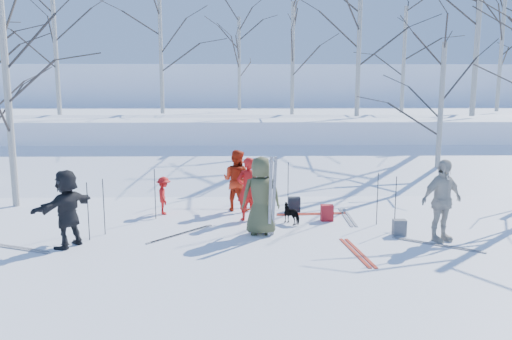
{
  "coord_description": "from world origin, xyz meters",
  "views": [
    {
      "loc": [
        -0.26,
        -11.41,
        3.44
      ],
      "look_at": [
        0.0,
        1.5,
        1.3
      ],
      "focal_mm": 35.0,
      "sensor_mm": 36.0,
      "label": 1
    }
  ],
  "objects_px": {
    "skier_red_north": "(248,189)",
    "dog": "(292,214)",
    "backpack_red": "(327,213)",
    "skier_olive_center": "(261,196)",
    "skier_grey_west": "(67,208)",
    "skier_cream_east": "(442,201)",
    "backpack_dark": "(294,204)",
    "skier_red_seated": "(164,196)",
    "backpack_grey": "(399,228)",
    "skier_redor_behind": "(237,180)"
  },
  "relations": [
    {
      "from": "skier_cream_east",
      "to": "backpack_dark",
      "type": "xyz_separation_m",
      "value": [
        -3.05,
        2.79,
        -0.74
      ]
    },
    {
      "from": "dog",
      "to": "backpack_red",
      "type": "relative_size",
      "value": 1.45
    },
    {
      "from": "skier_grey_west",
      "to": "backpack_dark",
      "type": "xyz_separation_m",
      "value": [
        5.22,
        3.04,
        -0.66
      ]
    },
    {
      "from": "skier_redor_behind",
      "to": "backpack_grey",
      "type": "xyz_separation_m",
      "value": [
        3.87,
        -2.52,
        -0.67
      ]
    },
    {
      "from": "backpack_red",
      "to": "backpack_dark",
      "type": "height_order",
      "value": "backpack_red"
    },
    {
      "from": "skier_red_seated",
      "to": "backpack_dark",
      "type": "distance_m",
      "value": 3.62
    },
    {
      "from": "backpack_red",
      "to": "skier_cream_east",
      "type": "bearing_deg",
      "value": -37.85
    },
    {
      "from": "backpack_dark",
      "to": "skier_cream_east",
      "type": "bearing_deg",
      "value": -42.46
    },
    {
      "from": "skier_grey_west",
      "to": "backpack_red",
      "type": "distance_m",
      "value": 6.35
    },
    {
      "from": "skier_olive_center",
      "to": "skier_cream_east",
      "type": "relative_size",
      "value": 1.0
    },
    {
      "from": "skier_cream_east",
      "to": "dog",
      "type": "xyz_separation_m",
      "value": [
        -3.22,
        1.54,
        -0.68
      ]
    },
    {
      "from": "skier_red_north",
      "to": "skier_olive_center",
      "type": "bearing_deg",
      "value": 81.66
    },
    {
      "from": "skier_olive_center",
      "to": "skier_grey_west",
      "type": "bearing_deg",
      "value": 10.76
    },
    {
      "from": "skier_redor_behind",
      "to": "dog",
      "type": "distance_m",
      "value": 2.11
    },
    {
      "from": "skier_olive_center",
      "to": "backpack_grey",
      "type": "relative_size",
      "value": 4.9
    },
    {
      "from": "skier_olive_center",
      "to": "skier_cream_east",
      "type": "bearing_deg",
      "value": 170.8
    },
    {
      "from": "dog",
      "to": "backpack_red",
      "type": "distance_m",
      "value": 0.97
    },
    {
      "from": "backpack_dark",
      "to": "skier_red_north",
      "type": "bearing_deg",
      "value": -146.03
    },
    {
      "from": "skier_cream_east",
      "to": "dog",
      "type": "height_order",
      "value": "skier_cream_east"
    },
    {
      "from": "skier_olive_center",
      "to": "skier_red_north",
      "type": "height_order",
      "value": "skier_olive_center"
    },
    {
      "from": "skier_cream_east",
      "to": "backpack_red",
      "type": "distance_m",
      "value": 2.98
    },
    {
      "from": "dog",
      "to": "backpack_grey",
      "type": "height_order",
      "value": "dog"
    },
    {
      "from": "skier_cream_east",
      "to": "backpack_dark",
      "type": "distance_m",
      "value": 4.19
    },
    {
      "from": "skier_redor_behind",
      "to": "backpack_dark",
      "type": "height_order",
      "value": "skier_redor_behind"
    },
    {
      "from": "skier_grey_west",
      "to": "backpack_dark",
      "type": "relative_size",
      "value": 4.28
    },
    {
      "from": "skier_red_seated",
      "to": "backpack_grey",
      "type": "bearing_deg",
      "value": -121.55
    },
    {
      "from": "skier_grey_west",
      "to": "skier_redor_behind",
      "type": "bearing_deg",
      "value": 159.41
    },
    {
      "from": "skier_red_north",
      "to": "backpack_dark",
      "type": "xyz_separation_m",
      "value": [
        1.3,
        0.88,
        -0.63
      ]
    },
    {
      "from": "skier_red_north",
      "to": "skier_redor_behind",
      "type": "bearing_deg",
      "value": -94.67
    },
    {
      "from": "skier_redor_behind",
      "to": "backpack_dark",
      "type": "distance_m",
      "value": 1.75
    },
    {
      "from": "skier_red_seated",
      "to": "skier_grey_west",
      "type": "height_order",
      "value": "skier_grey_west"
    },
    {
      "from": "skier_grey_west",
      "to": "backpack_dark",
      "type": "bearing_deg",
      "value": 148.05
    },
    {
      "from": "skier_red_north",
      "to": "dog",
      "type": "distance_m",
      "value": 1.32
    },
    {
      "from": "skier_red_north",
      "to": "skier_cream_east",
      "type": "distance_m",
      "value": 4.75
    },
    {
      "from": "skier_grey_west",
      "to": "backpack_grey",
      "type": "relative_size",
      "value": 4.5
    },
    {
      "from": "skier_red_seated",
      "to": "backpack_dark",
      "type": "bearing_deg",
      "value": -97.83
    },
    {
      "from": "skier_grey_west",
      "to": "dog",
      "type": "distance_m",
      "value": 5.39
    },
    {
      "from": "skier_redor_behind",
      "to": "backpack_dark",
      "type": "xyz_separation_m",
      "value": [
        1.61,
        -0.16,
        -0.66
      ]
    },
    {
      "from": "skier_red_north",
      "to": "backpack_red",
      "type": "distance_m",
      "value": 2.16
    },
    {
      "from": "skier_redor_behind",
      "to": "backpack_red",
      "type": "distance_m",
      "value": 2.73
    },
    {
      "from": "skier_olive_center",
      "to": "skier_redor_behind",
      "type": "distance_m",
      "value": 2.42
    },
    {
      "from": "skier_red_seated",
      "to": "dog",
      "type": "distance_m",
      "value": 3.58
    },
    {
      "from": "skier_cream_east",
      "to": "skier_red_seated",
      "type": "bearing_deg",
      "value": 136.29
    },
    {
      "from": "skier_red_seated",
      "to": "backpack_red",
      "type": "relative_size",
      "value": 2.48
    },
    {
      "from": "dog",
      "to": "backpack_red",
      "type": "xyz_separation_m",
      "value": [
        0.94,
        0.24,
        -0.05
      ]
    },
    {
      "from": "skier_olive_center",
      "to": "skier_grey_west",
      "type": "xyz_separation_m",
      "value": [
        -4.23,
        -0.86,
        -0.08
      ]
    },
    {
      "from": "skier_red_seated",
      "to": "backpack_dark",
      "type": "relative_size",
      "value": 2.61
    },
    {
      "from": "skier_redor_behind",
      "to": "skier_olive_center",
      "type": "bearing_deg",
      "value": 131.25
    },
    {
      "from": "dog",
      "to": "skier_red_seated",
      "type": "bearing_deg",
      "value": -58.6
    },
    {
      "from": "skier_cream_east",
      "to": "backpack_red",
      "type": "bearing_deg",
      "value": 119.43
    }
  ]
}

